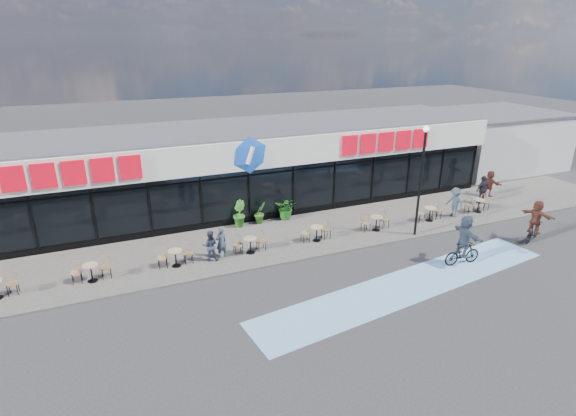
{
  "coord_description": "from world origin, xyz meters",
  "views": [
    {
      "loc": [
        -6.49,
        -14.17,
        9.38
      ],
      "look_at": [
        0.75,
        3.5,
        2.01
      ],
      "focal_mm": 28.0,
      "sensor_mm": 36.0,
      "label": 1
    }
  ],
  "objects_px": {
    "patron_right": "(210,246)",
    "cyclist_b": "(535,223)",
    "patron_left": "(221,242)",
    "pedestrian_b": "(490,183)",
    "pedestrian_a": "(455,202)",
    "pedestrian_c": "(483,190)",
    "potted_plant_mid": "(239,214)",
    "cyclist_a": "(464,242)",
    "potted_plant_left": "(260,213)",
    "lamp_post": "(421,173)",
    "potted_plant_right": "(286,208)"
  },
  "relations": [
    {
      "from": "patron_right",
      "to": "cyclist_b",
      "type": "distance_m",
      "value": 15.45
    },
    {
      "from": "patron_left",
      "to": "pedestrian_b",
      "type": "relative_size",
      "value": 0.91
    },
    {
      "from": "pedestrian_a",
      "to": "pedestrian_c",
      "type": "xyz_separation_m",
      "value": [
        2.98,
        1.06,
        0.01
      ]
    },
    {
      "from": "pedestrian_a",
      "to": "cyclist_b",
      "type": "distance_m",
      "value": 4.07
    },
    {
      "from": "patron_right",
      "to": "pedestrian_a",
      "type": "height_order",
      "value": "pedestrian_a"
    },
    {
      "from": "potted_plant_mid",
      "to": "cyclist_a",
      "type": "distance_m",
      "value": 10.89
    },
    {
      "from": "patron_left",
      "to": "pedestrian_b",
      "type": "xyz_separation_m",
      "value": [
        17.32,
        1.81,
        0.07
      ]
    },
    {
      "from": "patron_left",
      "to": "cyclist_b",
      "type": "relative_size",
      "value": 0.69
    },
    {
      "from": "pedestrian_b",
      "to": "cyclist_b",
      "type": "height_order",
      "value": "cyclist_b"
    },
    {
      "from": "pedestrian_a",
      "to": "pedestrian_c",
      "type": "relative_size",
      "value": 0.99
    },
    {
      "from": "potted_plant_left",
      "to": "lamp_post",
      "type": "bearing_deg",
      "value": -33.01
    },
    {
      "from": "patron_right",
      "to": "cyclist_a",
      "type": "relative_size",
      "value": 0.61
    },
    {
      "from": "cyclist_b",
      "to": "potted_plant_left",
      "type": "bearing_deg",
      "value": 149.13
    },
    {
      "from": "patron_left",
      "to": "cyclist_b",
      "type": "xyz_separation_m",
      "value": [
        14.46,
        -3.89,
        0.14
      ]
    },
    {
      "from": "potted_plant_right",
      "to": "cyclist_b",
      "type": "height_order",
      "value": "cyclist_b"
    },
    {
      "from": "potted_plant_left",
      "to": "patron_left",
      "type": "relative_size",
      "value": 0.81
    },
    {
      "from": "potted_plant_left",
      "to": "potted_plant_mid",
      "type": "bearing_deg",
      "value": 178.44
    },
    {
      "from": "lamp_post",
      "to": "patron_left",
      "type": "distance_m",
      "value": 9.91
    },
    {
      "from": "lamp_post",
      "to": "pedestrian_c",
      "type": "relative_size",
      "value": 3.23
    },
    {
      "from": "pedestrian_c",
      "to": "patron_left",
      "type": "bearing_deg",
      "value": -1.89
    },
    {
      "from": "potted_plant_right",
      "to": "patron_left",
      "type": "xyz_separation_m",
      "value": [
        -4.35,
        -3.05,
        0.1
      ]
    },
    {
      "from": "patron_right",
      "to": "cyclist_b",
      "type": "bearing_deg",
      "value": -178.31
    },
    {
      "from": "patron_left",
      "to": "patron_right",
      "type": "bearing_deg",
      "value": -4.4
    },
    {
      "from": "potted_plant_left",
      "to": "patron_right",
      "type": "height_order",
      "value": "patron_right"
    },
    {
      "from": "potted_plant_left",
      "to": "pedestrian_b",
      "type": "relative_size",
      "value": 0.74
    },
    {
      "from": "pedestrian_b",
      "to": "cyclist_b",
      "type": "xyz_separation_m",
      "value": [
        -2.86,
        -5.7,
        0.07
      ]
    },
    {
      "from": "pedestrian_c",
      "to": "potted_plant_left",
      "type": "bearing_deg",
      "value": -14.45
    },
    {
      "from": "potted_plant_left",
      "to": "pedestrian_c",
      "type": "distance_m",
      "value": 13.2
    },
    {
      "from": "lamp_post",
      "to": "pedestrian_a",
      "type": "xyz_separation_m",
      "value": [
        3.41,
        1.15,
        -2.38
      ]
    },
    {
      "from": "lamp_post",
      "to": "pedestrian_a",
      "type": "distance_m",
      "value": 4.31
    },
    {
      "from": "lamp_post",
      "to": "potted_plant_mid",
      "type": "distance_m",
      "value": 9.27
    },
    {
      "from": "potted_plant_mid",
      "to": "potted_plant_right",
      "type": "relative_size",
      "value": 1.11
    },
    {
      "from": "cyclist_a",
      "to": "cyclist_b",
      "type": "relative_size",
      "value": 1.1
    },
    {
      "from": "cyclist_a",
      "to": "potted_plant_right",
      "type": "bearing_deg",
      "value": 124.78
    },
    {
      "from": "lamp_post",
      "to": "cyclist_a",
      "type": "xyz_separation_m",
      "value": [
        0.06,
        -3.19,
        -2.21
      ]
    },
    {
      "from": "potted_plant_mid",
      "to": "pedestrian_a",
      "type": "bearing_deg",
      "value": -15.9
    },
    {
      "from": "lamp_post",
      "to": "potted_plant_left",
      "type": "relative_size",
      "value": 4.62
    },
    {
      "from": "patron_right",
      "to": "cyclist_a",
      "type": "xyz_separation_m",
      "value": [
        10.09,
        -4.35,
        0.28
      ]
    },
    {
      "from": "potted_plant_mid",
      "to": "potted_plant_right",
      "type": "distance_m",
      "value": 2.64
    },
    {
      "from": "pedestrian_c",
      "to": "pedestrian_a",
      "type": "bearing_deg",
      "value": 14.24
    },
    {
      "from": "potted_plant_mid",
      "to": "cyclist_a",
      "type": "relative_size",
      "value": 0.6
    },
    {
      "from": "potted_plant_left",
      "to": "pedestrian_a",
      "type": "height_order",
      "value": "pedestrian_a"
    },
    {
      "from": "cyclist_a",
      "to": "patron_left",
      "type": "bearing_deg",
      "value": 154.99
    },
    {
      "from": "pedestrian_a",
      "to": "pedestrian_c",
      "type": "bearing_deg",
      "value": 100.44
    },
    {
      "from": "patron_right",
      "to": "cyclist_a",
      "type": "bearing_deg",
      "value": 172.51
    },
    {
      "from": "patron_left",
      "to": "cyclist_a",
      "type": "relative_size",
      "value": 0.63
    },
    {
      "from": "cyclist_a",
      "to": "potted_plant_left",
      "type": "bearing_deg",
      "value": 131.75
    },
    {
      "from": "potted_plant_left",
      "to": "patron_right",
      "type": "xyz_separation_m",
      "value": [
        -3.39,
        -3.16,
        0.12
      ]
    },
    {
      "from": "lamp_post",
      "to": "potted_plant_left",
      "type": "xyz_separation_m",
      "value": [
        -6.64,
        4.31,
        -2.61
      ]
    },
    {
      "from": "patron_left",
      "to": "pedestrian_a",
      "type": "height_order",
      "value": "pedestrian_a"
    }
  ]
}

